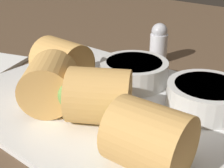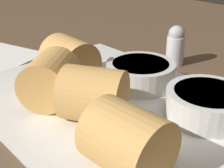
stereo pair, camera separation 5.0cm
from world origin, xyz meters
The scene contains 9 objects.
table_surface centered at (0.00, 0.00, 1.00)cm, with size 180.00×140.00×2.00cm.
serving_plate centered at (-1.53, 2.77, 2.76)cm, with size 35.25×25.92×1.50cm.
roll_front_left centered at (-0.67, -1.44, 6.42)cm, with size 8.43×8.26×5.85cm.
roll_front_right centered at (-6.63, -2.05, 6.42)cm, with size 8.53×8.60×5.85cm.
roll_back_left centered at (-10.37, 2.79, 6.42)cm, with size 7.45×6.03×5.85cm.
roll_back_right centered at (7.59, -4.21, 6.42)cm, with size 7.52×6.19×5.85cm.
dipping_bowl_near centered at (-2.69, 8.80, 5.13)cm, with size 8.96×8.96×2.99cm.
dipping_bowl_far centered at (7.66, 8.29, 5.13)cm, with size 8.96×8.96×2.99cm.
salt_shaker centered at (-6.25, 20.89, 5.22)cm, with size 2.92×2.92×6.48cm.
Camera 2 is at (22.47, -18.93, 21.49)cm, focal length 50.00 mm.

